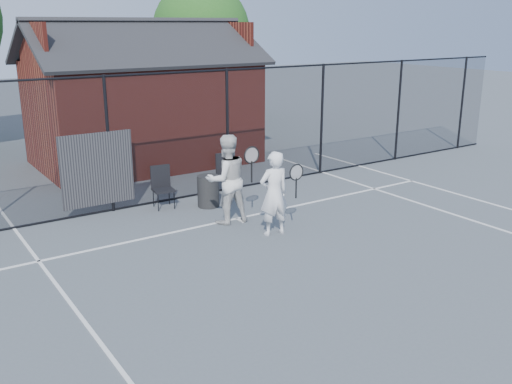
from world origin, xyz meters
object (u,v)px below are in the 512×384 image
player_front (274,193)px  player_back (227,179)px  waste_bin (208,191)px  clubhouse (143,109)px  chair_left (163,188)px  chair_right (228,176)px

player_front → player_back: size_ratio=0.90×
player_front → waste_bin: player_front is taller
waste_bin → player_front: bearing=-85.0°
clubhouse → player_back: (-0.77, -6.06, -0.67)m
clubhouse → player_front: (-0.37, -7.19, -0.76)m
player_back → waste_bin: 1.31m
chair_left → chair_right: size_ratio=0.93×
clubhouse → chair_left: bearing=-108.3°
clubhouse → player_back: clubhouse is taller
player_front → waste_bin: bearing=95.0°
clubhouse → waste_bin: size_ratio=8.98×
waste_bin → chair_left: bearing=152.3°
clubhouse → player_front: size_ratio=3.86×
player_front → chair_right: 2.84m
clubhouse → player_back: size_ratio=3.47×
chair_left → chair_right: chair_right is taller
player_front → player_back: bearing=109.4°
clubhouse → waste_bin: 5.09m
clubhouse → waste_bin: bearing=-96.6°
player_back → player_front: bearing=-70.6°
player_front → player_back: 1.20m
chair_left → player_back: bearing=-58.9°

